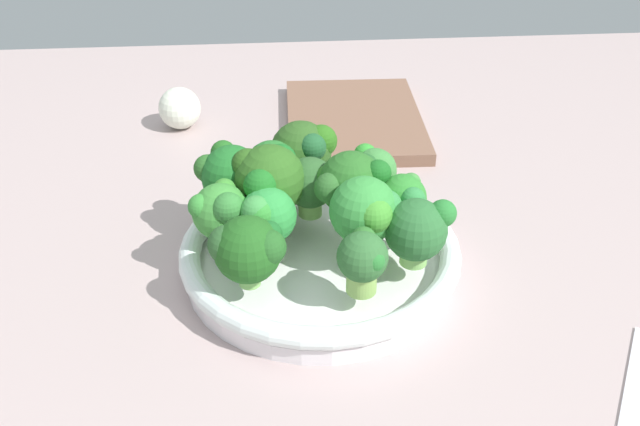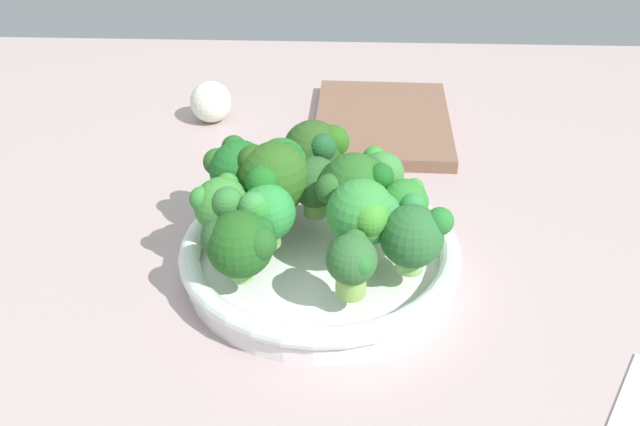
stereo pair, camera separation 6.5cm
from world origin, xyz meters
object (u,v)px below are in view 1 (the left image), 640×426
Objects in this scene: broccoli_floret_2 at (221,212)px; broccoli_floret_11 at (271,169)px; broccoli_floret_3 at (374,171)px; cutting_board at (354,120)px; broccoli_floret_6 at (268,179)px; broccoli_floret_12 at (315,183)px; broccoli_floret_0 at (265,216)px; broccoli_floret_5 at (352,184)px; broccoli_floret_13 at (305,151)px; bowl at (320,255)px; broccoli_floret_4 at (363,258)px; broccoli_floret_10 at (230,175)px; broccoli_floret_1 at (416,229)px; broccoli_floret_8 at (248,249)px; broccoli_floret_7 at (367,212)px; garlic_bulb at (180,108)px; broccoli_floret_9 at (403,199)px.

broccoli_floret_11 is (-7.46, 4.63, 0.01)cm from broccoli_floret_2.
broccoli_floret_3 is 26.42cm from cutting_board.
broccoli_floret_12 is at bearing 99.45° from broccoli_floret_6.
broccoli_floret_5 is at bearing 112.89° from broccoli_floret_0.
broccoli_floret_13 is (-2.89, 3.52, 0.31)cm from broccoli_floret_11.
broccoli_floret_5 is at bearing 125.81° from bowl.
broccoli_floret_12 is at bearing -165.22° from broccoli_floret_4.
bowl is 3.81× the size of broccoli_floret_10.
broccoli_floret_6 is (-3.68, 4.36, 1.06)cm from broccoli_floret_2.
broccoli_floret_2 is 0.27× the size of cutting_board.
broccoli_floret_1 is 0.97× the size of broccoli_floret_8.
broccoli_floret_7 is (2.31, 3.93, 6.17)cm from bowl.
broccoli_floret_11 is at bearing 148.17° from broccoli_floret_2.
cutting_board is at bearing 148.74° from broccoli_floret_10.
broccoli_floret_12 is (-5.51, 4.81, -0.03)cm from broccoli_floret_0.
broccoli_floret_1 is at bearing 31.83° from broccoli_floret_13.
broccoli_floret_0 reaches higher than garlic_bulb.
broccoli_floret_10 is (-12.00, -1.81, 0.16)cm from broccoli_floret_8.
broccoli_floret_12 is at bearing -117.12° from broccoli_floret_9.
broccoli_floret_10 is (-9.98, -16.34, 0.39)cm from broccoli_floret_1.
garlic_bulb is at bearing -145.58° from broccoli_floret_13.
broccoli_floret_11 is at bearing 170.91° from broccoli_floret_8.
broccoli_floret_3 is at bearing 110.97° from broccoli_floret_2.
broccoli_floret_9 is 8.75cm from broccoli_floret_12.
broccoli_floret_8 is 39.93cm from cutting_board.
broccoli_floret_8 reaches higher than bowl.
broccoli_floret_5 is 1.02× the size of broccoli_floret_7.
broccoli_floret_5 is (-9.84, 0.18, 1.24)cm from broccoli_floret_4.
bowl is 4.83× the size of garlic_bulb.
broccoli_floret_12 is at bearing -148.38° from broccoli_floret_7.
broccoli_floret_10 is at bearing 173.66° from broccoli_floret_2.
broccoli_floret_5 is 12.02cm from broccoli_floret_10.
bowl is 4.25× the size of broccoli_floret_2.
bowl is 10.13cm from broccoli_floret_11.
broccoli_floret_13 is 27.08cm from garlic_bulb.
broccoli_floret_12 reaches higher than garlic_bulb.
broccoli_floret_8 reaches higher than broccoli_floret_12.
broccoli_floret_10 is 4.21cm from broccoli_floret_11.
broccoli_floret_12 is (-10.36, 6.28, -0.09)cm from broccoli_floret_8.
broccoli_floret_10 is at bearing -124.25° from broccoli_floret_7.
bowl is 9.84cm from broccoli_floret_3.
broccoli_floret_8 is at bearing -19.87° from cutting_board.
cutting_board is at bearing 172.49° from broccoli_floret_5.
broccoli_floret_6 reaches higher than broccoli_floret_3.
broccoli_floret_11 is (-8.56, 0.68, -0.03)cm from broccoli_floret_0.
broccoli_floret_6 reaches higher than broccoli_floret_7.
broccoli_floret_1 is 14.81cm from broccoli_floret_6.
broccoli_floret_6 is 3.93cm from broccoli_floret_11.
broccoli_floret_6 reaches higher than broccoli_floret_8.
broccoli_floret_2 reaches higher than bowl.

